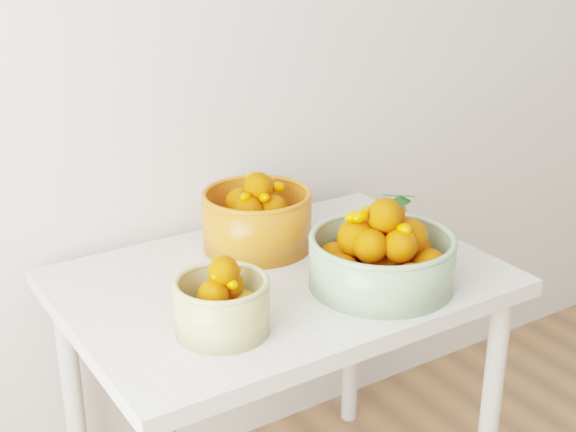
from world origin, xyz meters
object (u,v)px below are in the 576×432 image
(table, at_px, (281,311))
(bowl_cream, at_px, (222,303))
(bowl_green, at_px, (381,256))
(bowl_orange, at_px, (257,218))

(table, bearing_deg, bowl_cream, -147.15)
(bowl_green, bearing_deg, bowl_orange, 110.86)
(table, xyz_separation_m, bowl_green, (0.17, -0.16, 0.17))
(table, height_order, bowl_cream, bowl_cream)
(table, height_order, bowl_green, bowl_green)
(table, bearing_deg, bowl_green, -44.59)
(table, relative_size, bowl_cream, 4.87)
(bowl_cream, bearing_deg, bowl_green, -1.37)
(table, xyz_separation_m, bowl_cream, (-0.24, -0.15, 0.16))
(table, bearing_deg, bowl_orange, 77.80)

